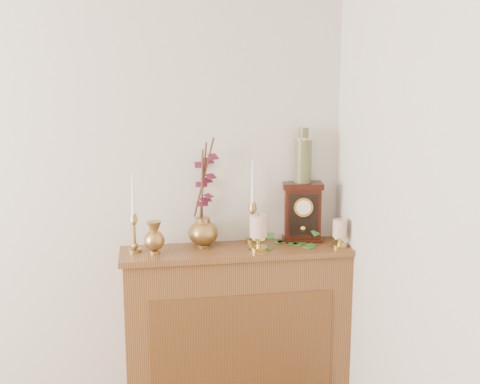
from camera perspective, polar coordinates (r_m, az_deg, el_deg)
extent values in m
cube|color=brown|center=(3.18, -0.26, -14.05)|extent=(1.20, 0.30, 0.90)
cube|color=brown|center=(3.06, 0.25, -15.97)|extent=(0.96, 0.01, 0.63)
cube|color=brown|center=(3.01, -0.26, -5.96)|extent=(1.24, 0.34, 0.03)
cylinder|color=#A48341|center=(2.98, -10.65, -5.87)|extent=(0.07, 0.07, 0.02)
sphere|color=#A48341|center=(2.97, -10.66, -5.39)|extent=(0.04, 0.04, 0.04)
cylinder|color=#A48341|center=(2.96, -10.70, -4.26)|extent=(0.02, 0.02, 0.12)
sphere|color=#A48341|center=(2.94, -10.74, -3.03)|extent=(0.03, 0.03, 0.03)
cone|color=#A48341|center=(2.93, -10.76, -2.54)|extent=(0.04, 0.04, 0.03)
cone|color=white|center=(2.91, -10.84, -0.21)|extent=(0.02, 0.02, 0.22)
cylinder|color=#A48341|center=(3.11, 1.27, -4.96)|extent=(0.08, 0.08, 0.02)
sphere|color=#A48341|center=(3.11, 1.27, -4.45)|extent=(0.04, 0.04, 0.04)
cylinder|color=#A48341|center=(3.09, 1.27, -3.25)|extent=(0.02, 0.02, 0.13)
sphere|color=#A48341|center=(3.08, 1.28, -1.94)|extent=(0.03, 0.03, 0.03)
cone|color=#A48341|center=(3.07, 1.28, -1.42)|extent=(0.05, 0.05, 0.04)
cone|color=white|center=(3.05, 1.29, 1.06)|extent=(0.02, 0.02, 0.24)
cylinder|color=#A48341|center=(2.93, -8.67, -6.07)|extent=(0.05, 0.05, 0.02)
sphere|color=#A48341|center=(2.91, -8.70, -4.89)|extent=(0.11, 0.11, 0.11)
cone|color=#A48341|center=(2.89, -8.74, -3.50)|extent=(0.08, 0.08, 0.05)
cylinder|color=#A48341|center=(3.04, -3.75, -5.43)|extent=(0.07, 0.07, 0.01)
ellipsoid|color=#A48341|center=(3.02, -3.77, -4.18)|extent=(0.16, 0.16, 0.14)
cylinder|color=#A48341|center=(3.01, -3.78, -2.91)|extent=(0.08, 0.08, 0.03)
cylinder|color=#472819|center=(2.98, -3.85, 0.78)|extent=(0.01, 0.10, 0.38)
cylinder|color=#472819|center=(2.98, -3.76, 1.11)|extent=(0.04, 0.08, 0.42)
cylinder|color=#472819|center=(2.97, -3.70, 1.43)|extent=(0.11, 0.11, 0.44)
cylinder|color=gold|center=(2.97, 1.87, -5.72)|extent=(0.10, 0.10, 0.02)
cylinder|color=gold|center=(2.96, 1.87, -5.15)|extent=(0.02, 0.02, 0.05)
cylinder|color=gold|center=(2.96, 1.87, -4.66)|extent=(0.10, 0.10, 0.01)
cylinder|color=beige|center=(2.94, 1.88, -3.47)|extent=(0.09, 0.09, 0.11)
cylinder|color=#472819|center=(2.93, 1.89, -2.28)|extent=(0.00, 0.00, 0.01)
cylinder|color=gold|center=(3.07, 10.04, -5.40)|extent=(0.08, 0.08, 0.01)
cylinder|color=gold|center=(3.06, 10.05, -4.95)|extent=(0.02, 0.02, 0.04)
cylinder|color=gold|center=(3.06, 10.06, -4.57)|extent=(0.08, 0.08, 0.01)
cylinder|color=beige|center=(3.04, 10.09, -3.64)|extent=(0.07, 0.07, 0.09)
cylinder|color=#472819|center=(3.03, 10.12, -2.71)|extent=(0.00, 0.00, 0.01)
cube|color=#2E6E2A|center=(3.08, 7.63, -5.35)|extent=(0.06, 0.06, 0.00)
cube|color=#2E6E2A|center=(3.08, 6.44, -5.29)|extent=(0.04, 0.05, 0.00)
cube|color=#2E6E2A|center=(3.03, 6.28, -5.55)|extent=(0.06, 0.06, 0.00)
cube|color=#2E6E2A|center=(3.06, 3.86, -5.35)|extent=(0.05, 0.05, 0.00)
cube|color=#2E6E2A|center=(3.12, 6.63, -5.12)|extent=(0.04, 0.05, 0.00)
cube|color=#2E6E2A|center=(3.01, 4.55, -5.65)|extent=(0.06, 0.05, 0.00)
cube|color=#2E6E2A|center=(2.98, 2.82, -5.78)|extent=(0.06, 0.06, 0.00)
cube|color=#2E6E2A|center=(3.02, 4.90, -5.62)|extent=(0.06, 0.06, 0.00)
cube|color=#2E6E2A|center=(3.11, 3.60, -5.11)|extent=(0.04, 0.05, 0.00)
cube|color=#2E6E2A|center=(3.07, 1.44, -5.28)|extent=(0.05, 0.06, 0.00)
cube|color=#2E6E2A|center=(3.07, 3.44, -5.31)|extent=(0.06, 0.06, 0.00)
cube|color=#2E6E2A|center=(3.03, 1.74, -4.58)|extent=(0.05, 0.04, 0.03)
cube|color=#2E6E2A|center=(2.98, 3.12, -4.44)|extent=(0.05, 0.05, 0.03)
cube|color=#2E6E2A|center=(3.10, 7.66, -4.15)|extent=(0.05, 0.04, 0.03)
cube|color=black|center=(3.18, 6.27, -4.67)|extent=(0.24, 0.19, 0.02)
cube|color=black|center=(3.15, 6.32, -2.17)|extent=(0.22, 0.17, 0.28)
cube|color=black|center=(3.12, 6.38, 0.68)|extent=(0.24, 0.19, 0.03)
cube|color=black|center=(3.08, 6.45, -2.33)|extent=(0.15, 0.03, 0.23)
cylinder|color=gold|center=(3.07, 6.47, -1.56)|extent=(0.11, 0.03, 0.11)
cylinder|color=silver|center=(3.07, 6.47, -1.56)|extent=(0.08, 0.02, 0.08)
sphere|color=gold|center=(3.10, 6.41, -3.70)|extent=(0.04, 0.04, 0.04)
cylinder|color=#1C382D|center=(3.10, 6.43, 3.11)|extent=(0.09, 0.09, 0.23)
cylinder|color=#1C382D|center=(3.09, 6.48, 5.79)|extent=(0.05, 0.05, 0.08)
cylinder|color=tan|center=(3.09, 6.47, 5.35)|extent=(0.07, 0.07, 0.02)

